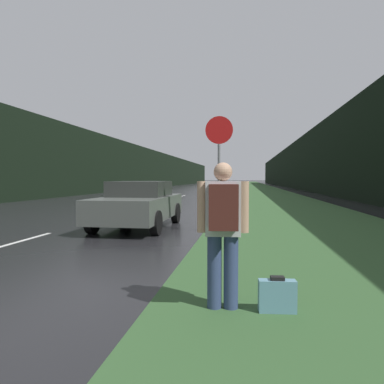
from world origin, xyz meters
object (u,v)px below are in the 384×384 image
stop_sign (219,161)px  hitchhiker_with_backpack (223,226)px  car_passing_near (139,204)px  suitcase (277,296)px

stop_sign → hitchhiker_with_backpack: bearing=-85.2°
stop_sign → car_passing_near: stop_sign is taller
car_passing_near → stop_sign: bearing=164.0°
hitchhiker_with_backpack → car_passing_near: 6.75m
hitchhiker_with_backpack → car_passing_near: size_ratio=0.40×
stop_sign → suitcase: bearing=-79.0°
stop_sign → hitchhiker_with_backpack: stop_sign is taller
suitcase → car_passing_near: size_ratio=0.10×
stop_sign → hitchhiker_with_backpack: (0.45, -5.39, -1.00)m
suitcase → hitchhiker_with_backpack: bearing=175.4°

